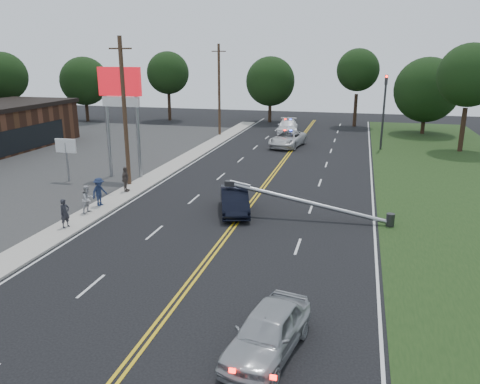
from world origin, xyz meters
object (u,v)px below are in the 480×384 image
(small_sign, at_px, (66,149))
(bystander_d, at_px, (125,179))
(crashed_sedan, at_px, (235,201))
(emergency_b, at_px, (288,127))
(emergency_a, at_px, (288,139))
(traffic_signal, at_px, (384,106))
(utility_pole_far, at_px, (219,90))
(waiting_sedan, at_px, (268,332))
(utility_pole_mid, at_px, (125,113))
(pylon_sign, at_px, (121,96))
(bystander_b, at_px, (88,199))
(fallen_streetlight, at_px, (317,204))
(bystander_c, at_px, (99,192))
(bystander_a, at_px, (65,213))

(small_sign, height_order, bystander_d, small_sign)
(crashed_sedan, relative_size, emergency_b, 0.80)
(small_sign, bearing_deg, emergency_a, 52.23)
(traffic_signal, height_order, bystander_d, traffic_signal)
(bystander_d, bearing_deg, utility_pole_far, -4.12)
(waiting_sedan, relative_size, bystander_d, 2.57)
(utility_pole_mid, relative_size, crashed_sedan, 2.28)
(pylon_sign, relative_size, utility_pole_far, 0.80)
(pylon_sign, xyz_separation_m, emergency_a, (9.82, 15.19, -5.22))
(emergency_a, xyz_separation_m, bystander_b, (-7.86, -23.46, 0.14))
(small_sign, distance_m, fallen_streetlight, 18.68)
(crashed_sedan, bearing_deg, small_sign, 145.87)
(emergency_a, bearing_deg, bystander_c, -100.64)
(pylon_sign, bearing_deg, waiting_sedan, -52.10)
(emergency_a, relative_size, emergency_b, 1.03)
(pylon_sign, relative_size, crashed_sedan, 1.82)
(crashed_sedan, xyz_separation_m, emergency_b, (-1.41, 29.30, 0.07))
(fallen_streetlight, relative_size, bystander_c, 5.48)
(emergency_b, relative_size, bystander_b, 3.41)
(waiting_sedan, distance_m, emergency_a, 33.99)
(utility_pole_mid, bearing_deg, crashed_sedan, -24.01)
(pylon_sign, relative_size, bystander_d, 4.82)
(utility_pole_far, distance_m, crashed_sedan, 27.62)
(fallen_streetlight, bearing_deg, crashed_sedan, 178.31)
(bystander_a, height_order, bystander_b, bystander_b)
(utility_pole_mid, xyz_separation_m, utility_pole_far, (0.00, 22.00, 0.00))
(emergency_a, height_order, emergency_b, emergency_b)
(bystander_a, distance_m, bystander_d, 6.90)
(bystander_c, bearing_deg, pylon_sign, 29.26)
(small_sign, distance_m, utility_pole_far, 22.68)
(fallen_streetlight, distance_m, bystander_a, 13.41)
(pylon_sign, bearing_deg, crashed_sedan, -30.46)
(pylon_sign, distance_m, bystander_a, 12.03)
(waiting_sedan, bearing_deg, pylon_sign, 139.23)
(fallen_streetlight, xyz_separation_m, bystander_d, (-12.71, 2.22, 0.03))
(emergency_b, xyz_separation_m, bystander_c, (-6.64, -30.37, 0.18))
(utility_pole_far, distance_m, bystander_a, 30.98)
(bystander_a, bearing_deg, traffic_signal, -13.52)
(crashed_sedan, xyz_separation_m, bystander_b, (-8.01, -2.40, 0.20))
(emergency_a, bearing_deg, small_sign, -118.75)
(waiting_sedan, bearing_deg, fallen_streetlight, 99.98)
(small_sign, xyz_separation_m, bystander_c, (5.42, -4.93, -1.36))
(utility_pole_far, xyz_separation_m, waiting_sedan, (13.09, -38.49, -4.36))
(emergency_a, bearing_deg, bystander_b, -99.51)
(utility_pole_mid, distance_m, bystander_a, 9.68)
(traffic_signal, relative_size, emergency_b, 1.29)
(small_sign, xyz_separation_m, fallen_streetlight, (18.19, -4.00, -1.41))
(utility_pole_mid, distance_m, emergency_a, 19.67)
(traffic_signal, xyz_separation_m, emergency_a, (-8.98, -0.80, -3.42))
(traffic_signal, bearing_deg, bystander_a, -122.03)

